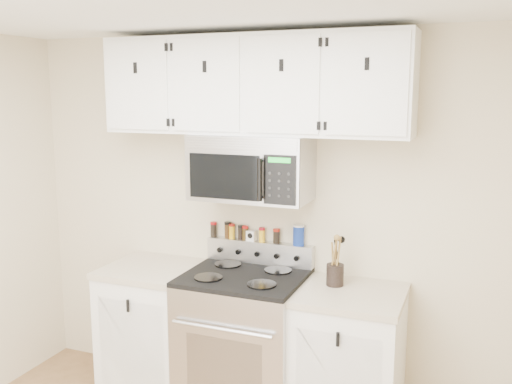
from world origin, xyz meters
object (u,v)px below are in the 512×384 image
range (244,342)px  microwave (251,167)px  salt_canister (299,235)px  utensil_crock (335,273)px

range → microwave: 1.15m
range → salt_canister: 0.79m
microwave → range: bearing=-90.2°
microwave → salt_canister: 0.56m
salt_canister → utensil_crock: bearing=-32.0°
utensil_crock → range: bearing=-170.4°
range → microwave: (0.00, 0.13, 1.14)m
range → utensil_crock: size_ratio=3.50×
utensil_crock → salt_canister: salt_canister is taller
range → utensil_crock: 0.77m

